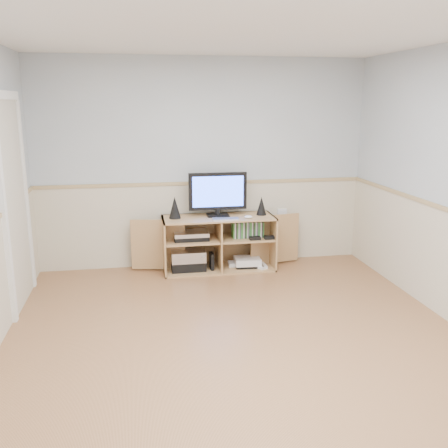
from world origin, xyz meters
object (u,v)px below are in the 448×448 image
at_px(monitor, 218,193).
at_px(game_consoles, 246,262).
at_px(keyboard, 226,219).
at_px(media_cabinet, 218,241).

bearing_deg(monitor, game_consoles, -10.08).
bearing_deg(game_consoles, keyboard, -155.70).
distance_m(keyboard, game_consoles, 0.66).
height_order(keyboard, game_consoles, keyboard).
relative_size(media_cabinet, monitor, 3.01).
bearing_deg(game_consoles, monitor, 169.92).
height_order(media_cabinet, monitor, monitor).
bearing_deg(game_consoles, media_cabinet, 168.37).
xyz_separation_m(media_cabinet, monitor, (0.00, -0.01, 0.60)).
bearing_deg(keyboard, monitor, 110.19).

